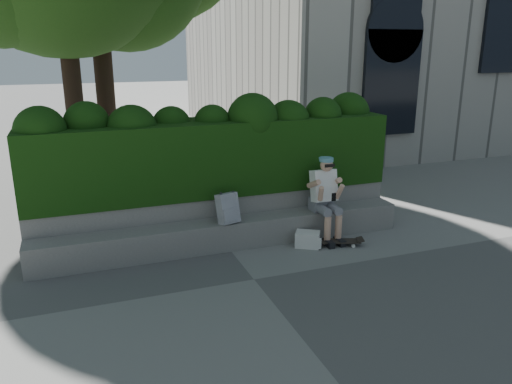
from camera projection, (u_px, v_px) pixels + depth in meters
name	position (u px, v px, depth m)	size (l,w,h in m)	color
ground	(254.00, 279.00, 6.92)	(80.00, 80.00, 0.00)	slate
bench_ledge	(227.00, 234.00, 7.98)	(6.00, 0.45, 0.45)	gray
planter_wall	(219.00, 216.00, 8.37)	(6.00, 0.50, 0.75)	gray
hedge	(214.00, 156.00, 8.29)	(6.00, 1.00, 1.20)	black
person	(325.00, 195.00, 8.22)	(0.40, 0.76, 1.38)	slate
skateboard	(335.00, 241.00, 8.07)	(0.85, 0.47, 0.09)	black
backpack_plaid	(228.00, 208.00, 7.76)	(0.32, 0.17, 0.47)	#BBBCC1
backpack_ground	(308.00, 239.00, 8.03)	(0.38, 0.27, 0.25)	silver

